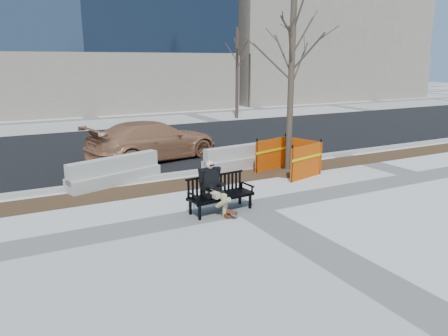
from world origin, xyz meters
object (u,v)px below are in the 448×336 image
at_px(tree_fence, 288,174).
at_px(jersey_barrier_left, 115,184).
at_px(bench, 221,211).
at_px(jersey_barrier_right, 241,168).
at_px(seated_man, 212,213).
at_px(sedan, 154,160).

height_order(tree_fence, jersey_barrier_left, tree_fence).
height_order(bench, jersey_barrier_right, bench).
xyz_separation_m(seated_man, jersey_barrier_left, (-1.44, 3.47, 0.00)).
distance_m(bench, jersey_barrier_left, 3.86).
distance_m(seated_man, tree_fence, 4.26).
bearing_deg(seated_man, jersey_barrier_right, 45.36).
height_order(bench, seated_man, seated_man).
height_order(jersey_barrier_left, jersey_barrier_right, jersey_barrier_left).
relative_size(tree_fence, jersey_barrier_left, 1.98).
height_order(seated_man, jersey_barrier_left, seated_man).
relative_size(bench, seated_man, 1.30).
bearing_deg(sedan, jersey_barrier_right, -151.96).
distance_m(tree_fence, sedan, 4.99).
height_order(bench, tree_fence, tree_fence).
bearing_deg(bench, seated_man, 168.52).
bearing_deg(tree_fence, sedan, 128.31).
relative_size(bench, sedan, 0.34).
height_order(sedan, jersey_barrier_left, sedan).
xyz_separation_m(seated_man, tree_fence, (3.71, 2.11, 0.00)).
relative_size(tree_fence, sedan, 1.16).
relative_size(bench, tree_fence, 0.29).
distance_m(tree_fence, jersey_barrier_left, 5.32).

